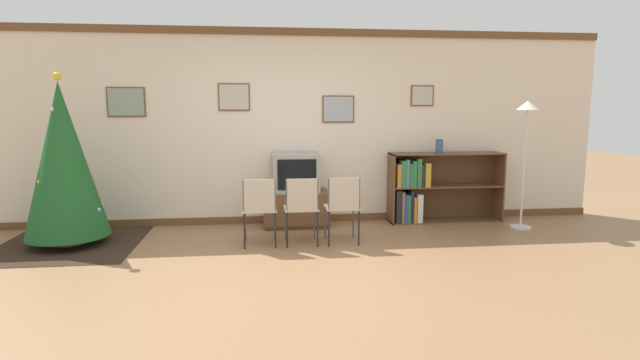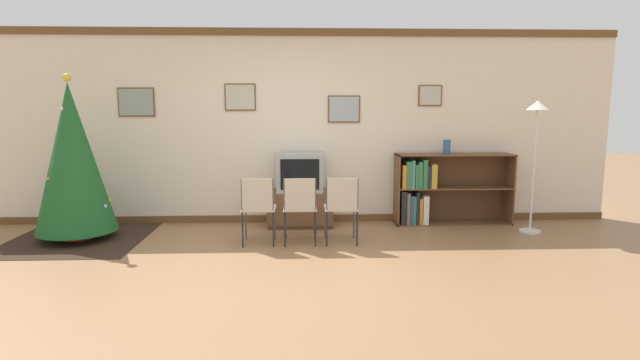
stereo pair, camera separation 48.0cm
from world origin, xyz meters
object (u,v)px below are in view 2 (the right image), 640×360
(tv_console, at_px, (300,208))
(folding_chair_left, at_px, (258,206))
(folding_chair_right, at_px, (341,206))
(standing_lamp, at_px, (536,132))
(bookshelf, at_px, (432,190))
(television, at_px, (300,172))
(folding_chair_center, at_px, (300,206))
(christmas_tree, at_px, (73,158))
(vase, at_px, (447,147))

(tv_console, height_order, folding_chair_left, folding_chair_left)
(tv_console, xyz_separation_m, folding_chair_right, (0.49, -0.95, 0.22))
(standing_lamp, bearing_deg, bookshelf, 155.89)
(folding_chair_left, relative_size, folding_chair_right, 1.00)
(folding_chair_left, bearing_deg, television, 62.36)
(television, relative_size, folding_chair_center, 0.76)
(television, relative_size, bookshelf, 0.39)
(christmas_tree, xyz_separation_m, folding_chair_center, (2.78, -0.36, -0.54))
(folding_chair_center, bearing_deg, folding_chair_right, 0.00)
(tv_console, bearing_deg, standing_lamp, -8.69)
(bookshelf, bearing_deg, vase, -11.18)
(christmas_tree, bearing_deg, folding_chair_right, -6.32)
(vase, bearing_deg, standing_lamp, -26.11)
(folding_chair_left, bearing_deg, tv_console, 62.42)
(tv_console, bearing_deg, folding_chair_left, -117.58)
(folding_chair_left, bearing_deg, christmas_tree, 170.97)
(television, bearing_deg, christmas_tree, -168.15)
(bookshelf, distance_m, vase, 0.63)
(tv_console, distance_m, vase, 2.20)
(television, relative_size, folding_chair_right, 0.76)
(folding_chair_left, distance_m, standing_lamp, 3.66)
(folding_chair_center, xyz_separation_m, standing_lamp, (3.04, 0.48, 0.85))
(television, distance_m, folding_chair_left, 1.10)
(folding_chair_right, distance_m, standing_lamp, 2.72)
(folding_chair_center, xyz_separation_m, vase, (2.03, 0.98, 0.62))
(television, height_order, folding_chair_right, television)
(bookshelf, bearing_deg, television, -177.97)
(christmas_tree, distance_m, folding_chair_right, 3.34)
(television, relative_size, folding_chair_left, 0.76)
(tv_console, xyz_separation_m, standing_lamp, (3.04, -0.46, 1.07))
(television, bearing_deg, standing_lamp, -8.64)
(television, xyz_separation_m, folding_chair_right, (0.49, -0.94, -0.28))
(standing_lamp, bearing_deg, vase, 153.89)
(folding_chair_right, xyz_separation_m, vase, (1.53, 0.98, 0.62))
(vase, bearing_deg, bookshelf, 168.82)
(vase, bearing_deg, folding_chair_left, -158.84)
(tv_console, xyz_separation_m, folding_chair_center, (0.00, -0.95, 0.22))
(christmas_tree, height_order, television, christmas_tree)
(folding_chair_center, height_order, standing_lamp, standing_lamp)
(folding_chair_left, xyz_separation_m, bookshelf, (2.35, 1.01, 0.02))
(folding_chair_left, relative_size, folding_chair_center, 1.00)
(folding_chair_center, height_order, vase, vase)
(christmas_tree, relative_size, bookshelf, 1.25)
(christmas_tree, distance_m, bookshelf, 4.71)
(christmas_tree, distance_m, folding_chair_left, 2.37)
(folding_chair_center, bearing_deg, christmas_tree, 172.56)
(christmas_tree, height_order, vase, christmas_tree)
(christmas_tree, relative_size, standing_lamp, 1.18)
(television, distance_m, standing_lamp, 3.12)
(tv_console, bearing_deg, folding_chair_center, -90.00)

